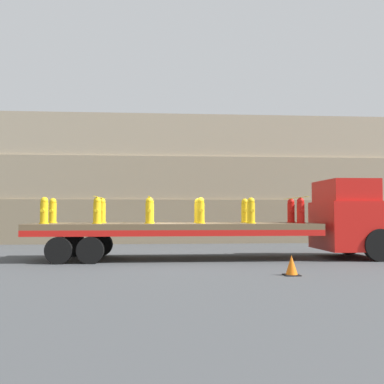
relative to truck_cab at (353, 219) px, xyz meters
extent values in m
plane|color=#3F4244|center=(-6.52, 0.00, -1.42)|extent=(120.00, 120.00, 0.00)
cube|color=#84755B|center=(-6.52, 8.85, -0.26)|extent=(60.00, 3.00, 2.33)
cube|color=gray|center=(-6.52, 9.00, 2.07)|extent=(60.00, 3.00, 2.33)
cube|color=tan|center=(-6.52, 9.15, 4.40)|extent=(60.00, 3.00, 2.33)
cube|color=red|center=(-0.05, 0.00, -0.25)|extent=(2.34, 2.56, 1.73)
cube|color=red|center=(-0.29, 0.00, 1.01)|extent=(1.64, 2.35, 0.78)
cube|color=black|center=(0.59, 0.00, 0.09)|extent=(0.93, 2.25, 0.97)
cylinder|color=black|center=(0.35, -1.22, -0.87)|extent=(1.10, 0.28, 1.10)
cylinder|color=black|center=(0.35, 1.22, -0.87)|extent=(1.10, 0.28, 1.10)
cube|color=brown|center=(-6.52, 0.00, -0.25)|extent=(9.98, 2.55, 0.20)
cube|color=red|center=(-6.52, -1.23, -0.45)|extent=(9.98, 0.08, 0.20)
cube|color=red|center=(-6.52, 1.23, -0.45)|extent=(9.98, 0.08, 0.20)
cylinder|color=black|center=(-9.27, -1.17, -0.99)|extent=(0.87, 0.30, 0.87)
cylinder|color=black|center=(-9.27, 1.17, -0.99)|extent=(0.87, 0.30, 0.87)
cylinder|color=black|center=(-10.27, -1.17, -0.99)|extent=(0.87, 0.30, 0.87)
cylinder|color=black|center=(-10.27, 1.17, -0.99)|extent=(0.87, 0.30, 0.87)
cylinder|color=gold|center=(-10.92, -0.56, -0.14)|extent=(0.33, 0.33, 0.03)
cylinder|color=gold|center=(-10.92, -0.56, 0.20)|extent=(0.27, 0.27, 0.72)
sphere|color=gold|center=(-10.92, -0.56, 0.62)|extent=(0.25, 0.25, 0.25)
cylinder|color=gold|center=(-10.92, -0.75, 0.29)|extent=(0.12, 0.12, 0.12)
cylinder|color=gold|center=(-10.92, -0.37, 0.29)|extent=(0.12, 0.12, 0.12)
cylinder|color=gold|center=(-10.92, 0.56, -0.14)|extent=(0.33, 0.33, 0.03)
cylinder|color=gold|center=(-10.92, 0.56, 0.20)|extent=(0.27, 0.27, 0.72)
sphere|color=gold|center=(-10.92, 0.56, 0.62)|extent=(0.25, 0.25, 0.25)
cylinder|color=gold|center=(-10.92, 0.37, 0.29)|extent=(0.12, 0.12, 0.12)
cylinder|color=gold|center=(-10.92, 0.75, 0.29)|extent=(0.12, 0.12, 0.12)
cylinder|color=gold|center=(-9.16, -0.56, -0.14)|extent=(0.33, 0.33, 0.03)
cylinder|color=gold|center=(-9.16, -0.56, 0.20)|extent=(0.27, 0.27, 0.72)
sphere|color=gold|center=(-9.16, -0.56, 0.62)|extent=(0.25, 0.25, 0.25)
cylinder|color=gold|center=(-9.16, -0.75, 0.29)|extent=(0.12, 0.12, 0.12)
cylinder|color=gold|center=(-9.16, -0.37, 0.29)|extent=(0.12, 0.12, 0.12)
cylinder|color=gold|center=(-9.16, 0.56, -0.14)|extent=(0.33, 0.33, 0.03)
cylinder|color=gold|center=(-9.16, 0.56, 0.20)|extent=(0.27, 0.27, 0.72)
sphere|color=gold|center=(-9.16, 0.56, 0.62)|extent=(0.25, 0.25, 0.25)
cylinder|color=gold|center=(-9.16, 0.37, 0.29)|extent=(0.12, 0.12, 0.12)
cylinder|color=gold|center=(-9.16, 0.75, 0.29)|extent=(0.12, 0.12, 0.12)
cylinder|color=gold|center=(-7.40, -0.56, -0.14)|extent=(0.33, 0.33, 0.03)
cylinder|color=gold|center=(-7.40, -0.56, 0.20)|extent=(0.27, 0.27, 0.72)
sphere|color=gold|center=(-7.40, -0.56, 0.62)|extent=(0.25, 0.25, 0.25)
cylinder|color=gold|center=(-7.40, -0.75, 0.29)|extent=(0.12, 0.12, 0.12)
cylinder|color=gold|center=(-7.40, -0.37, 0.29)|extent=(0.12, 0.12, 0.12)
cylinder|color=gold|center=(-7.40, 0.56, -0.14)|extent=(0.33, 0.33, 0.03)
cylinder|color=gold|center=(-7.40, 0.56, 0.20)|extent=(0.27, 0.27, 0.72)
sphere|color=gold|center=(-7.40, 0.56, 0.62)|extent=(0.25, 0.25, 0.25)
cylinder|color=gold|center=(-7.40, 0.37, 0.29)|extent=(0.12, 0.12, 0.12)
cylinder|color=gold|center=(-7.40, 0.75, 0.29)|extent=(0.12, 0.12, 0.12)
cylinder|color=gold|center=(-5.65, -0.56, -0.14)|extent=(0.33, 0.33, 0.03)
cylinder|color=gold|center=(-5.65, -0.56, 0.20)|extent=(0.27, 0.27, 0.72)
sphere|color=gold|center=(-5.65, -0.56, 0.62)|extent=(0.25, 0.25, 0.25)
cylinder|color=gold|center=(-5.65, -0.75, 0.29)|extent=(0.12, 0.12, 0.12)
cylinder|color=gold|center=(-5.65, -0.37, 0.29)|extent=(0.12, 0.12, 0.12)
cylinder|color=gold|center=(-5.65, 0.56, -0.14)|extent=(0.33, 0.33, 0.03)
cylinder|color=gold|center=(-5.65, 0.56, 0.20)|extent=(0.27, 0.27, 0.72)
sphere|color=gold|center=(-5.65, 0.56, 0.62)|extent=(0.25, 0.25, 0.25)
cylinder|color=gold|center=(-5.65, 0.37, 0.29)|extent=(0.12, 0.12, 0.12)
cylinder|color=gold|center=(-5.65, 0.75, 0.29)|extent=(0.12, 0.12, 0.12)
cylinder|color=gold|center=(-3.89, -0.56, -0.14)|extent=(0.33, 0.33, 0.03)
cylinder|color=gold|center=(-3.89, -0.56, 0.20)|extent=(0.27, 0.27, 0.72)
sphere|color=gold|center=(-3.89, -0.56, 0.62)|extent=(0.25, 0.25, 0.25)
cylinder|color=gold|center=(-3.89, -0.75, 0.29)|extent=(0.12, 0.12, 0.12)
cylinder|color=gold|center=(-3.89, -0.37, 0.29)|extent=(0.12, 0.12, 0.12)
cylinder|color=gold|center=(-3.89, 0.56, -0.14)|extent=(0.33, 0.33, 0.03)
cylinder|color=gold|center=(-3.89, 0.56, 0.20)|extent=(0.27, 0.27, 0.72)
sphere|color=gold|center=(-3.89, 0.56, 0.62)|extent=(0.25, 0.25, 0.25)
cylinder|color=gold|center=(-3.89, 0.37, 0.29)|extent=(0.12, 0.12, 0.12)
cylinder|color=gold|center=(-3.89, 0.75, 0.29)|extent=(0.12, 0.12, 0.12)
cylinder|color=red|center=(-2.13, -0.56, -0.14)|extent=(0.33, 0.33, 0.03)
cylinder|color=red|center=(-2.13, -0.56, 0.20)|extent=(0.27, 0.27, 0.72)
sphere|color=red|center=(-2.13, -0.56, 0.62)|extent=(0.25, 0.25, 0.25)
cylinder|color=red|center=(-2.13, -0.75, 0.29)|extent=(0.12, 0.12, 0.12)
cylinder|color=red|center=(-2.13, -0.37, 0.29)|extent=(0.12, 0.12, 0.12)
cylinder|color=red|center=(-2.13, 0.56, -0.14)|extent=(0.33, 0.33, 0.03)
cylinder|color=red|center=(-2.13, 0.56, 0.20)|extent=(0.27, 0.27, 0.72)
sphere|color=red|center=(-2.13, 0.56, 0.62)|extent=(0.25, 0.25, 0.25)
cylinder|color=red|center=(-2.13, 0.37, 0.29)|extent=(0.12, 0.12, 0.12)
cylinder|color=red|center=(-2.13, 0.75, 0.29)|extent=(0.12, 0.12, 0.12)
cube|color=yellow|center=(-9.16, 0.00, 0.75)|extent=(0.05, 2.75, 0.01)
cube|color=yellow|center=(-7.40, 0.00, 0.75)|extent=(0.05, 2.75, 0.01)
cube|color=yellow|center=(-2.13, 0.00, 0.75)|extent=(0.05, 2.75, 0.01)
cube|color=black|center=(-3.57, -4.14, -1.41)|extent=(0.40, 0.40, 0.03)
cone|color=orange|center=(-3.57, -4.14, -1.15)|extent=(0.31, 0.31, 0.50)
camera|label=1|loc=(-6.97, -15.21, 0.22)|focal=40.00mm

